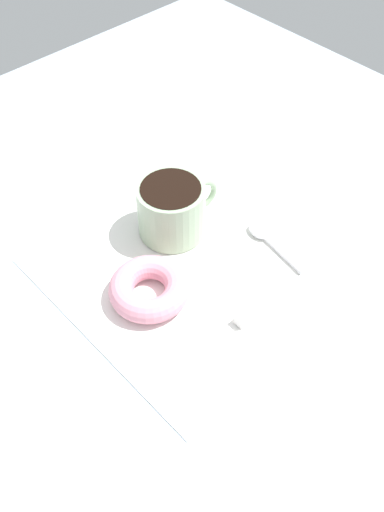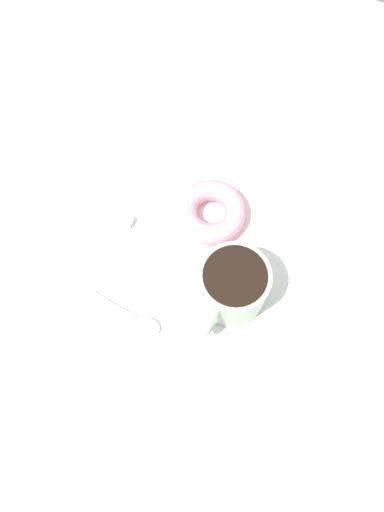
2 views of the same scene
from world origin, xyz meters
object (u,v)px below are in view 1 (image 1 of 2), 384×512
sugar_cube (242,320)px  donut (149,289)px  spoon (264,237)px  coffee_cup (172,209)px

sugar_cube → donut: bearing=117.1°
spoon → donut: bearing=170.1°
donut → spoon: size_ratio=0.94×
coffee_cup → donut: 12.76cm
coffee_cup → sugar_cube: (-4.65, -18.14, -3.49)cm
donut → spoon: 18.97cm
coffee_cup → spoon: coffee_cup is taller
coffee_cup → sugar_cube: size_ratio=8.86×
coffee_cup → sugar_cube: bearing=-104.4°
donut → spoon: donut is taller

